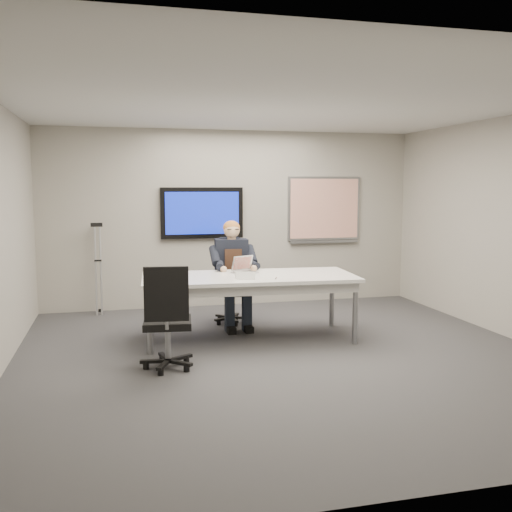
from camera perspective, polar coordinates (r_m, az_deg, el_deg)
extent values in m
cube|color=#333335|center=(6.54, 3.04, -10.06)|extent=(6.00, 6.00, 0.02)
cube|color=silver|center=(6.31, 3.20, 15.03)|extent=(6.00, 6.00, 0.02)
cube|color=#A7A397|center=(9.18, -2.37, 3.75)|extent=(6.00, 0.02, 2.80)
cube|color=#A7A397|center=(3.53, 17.47, -1.71)|extent=(6.00, 0.02, 2.80)
cube|color=silver|center=(7.11, -0.68, -2.13)|extent=(2.70, 1.26, 0.04)
cube|color=#BBBBB7|center=(7.12, -0.68, -2.83)|extent=(2.58, 1.14, 0.11)
cylinder|color=gray|center=(6.64, -10.57, -6.47)|extent=(0.07, 0.07, 0.77)
cylinder|color=gray|center=(7.06, 9.89, -5.65)|extent=(0.07, 0.07, 0.77)
cylinder|color=gray|center=(7.54, -10.54, -4.86)|extent=(0.07, 0.07, 0.77)
cylinder|color=gray|center=(7.91, 7.59, -4.24)|extent=(0.07, 0.07, 0.77)
cube|color=black|center=(9.04, -5.42, 4.31)|extent=(1.30, 0.08, 0.80)
cube|color=navy|center=(8.99, -5.38, 4.30)|extent=(1.16, 0.01, 0.66)
cube|color=gray|center=(9.58, 6.82, 4.74)|extent=(1.25, 0.04, 1.05)
cube|color=white|center=(9.55, 6.87, 4.73)|extent=(1.18, 0.01, 0.98)
cube|color=gray|center=(9.58, 6.84, 1.44)|extent=(1.18, 0.05, 0.04)
cylinder|color=gray|center=(8.06, -2.49, -4.81)|extent=(0.06, 0.06, 0.35)
cube|color=black|center=(8.02, -2.50, -3.59)|extent=(0.53, 0.53, 0.07)
cube|color=black|center=(8.18, -2.47, -1.12)|extent=(0.41, 0.14, 0.50)
cylinder|color=gray|center=(6.14, -8.79, -8.36)|extent=(0.06, 0.06, 0.38)
cube|color=black|center=(6.09, -8.83, -6.62)|extent=(0.54, 0.54, 0.07)
cube|color=black|center=(5.79, -8.95, -3.78)|extent=(0.45, 0.10, 0.55)
cube|color=black|center=(7.93, -2.48, -0.51)|extent=(0.46, 0.29, 0.62)
cube|color=#342015|center=(7.79, -2.29, -0.40)|extent=(0.23, 0.04, 0.30)
sphere|color=#DEAF87|center=(7.85, -2.45, 2.62)|extent=(0.22, 0.22, 0.22)
ellipsoid|color=#966126|center=(7.87, -2.47, 2.86)|extent=(0.23, 0.23, 0.20)
cube|color=silver|center=(7.29, -1.15, -1.67)|extent=(0.35, 0.31, 0.02)
cube|color=black|center=(7.28, -1.13, -1.61)|extent=(0.29, 0.23, 0.00)
cube|color=silver|center=(7.40, -1.38, -0.71)|extent=(0.30, 0.18, 0.20)
cube|color=red|center=(7.40, -1.37, -0.70)|extent=(0.26, 0.15, 0.16)
cylinder|color=black|center=(6.87, 2.01, -2.22)|extent=(0.05, 0.12, 0.01)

